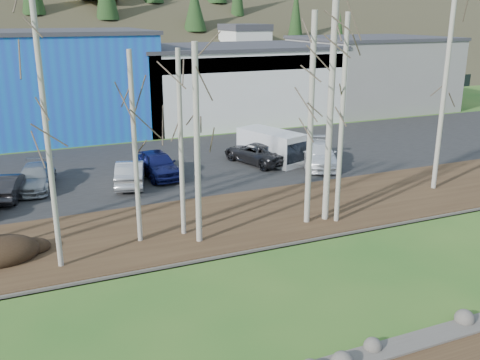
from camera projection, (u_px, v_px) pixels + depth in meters
name	position (u px, v px, depth m)	size (l,w,h in m)	color
river	(256.00, 302.00, 18.48)	(80.00, 8.00, 0.90)	black
far_bank_rocks	(214.00, 255.00, 22.07)	(80.00, 0.80, 0.46)	#47423D
far_bank	(190.00, 226.00, 24.85)	(80.00, 7.00, 0.15)	#382616
parking_lot	(138.00, 169.00, 34.06)	(80.00, 14.00, 0.14)	black
building_blue	(21.00, 84.00, 42.85)	(20.40, 12.24, 8.30)	blue
building_white	(229.00, 82.00, 49.86)	(18.36, 12.24, 6.80)	silver
building_grey	(370.00, 73.00, 55.86)	(14.28, 12.24, 7.30)	gray
birch_3	(47.00, 135.00, 19.28)	(0.20, 0.20, 10.43)	#AAA398
birch_4	(197.00, 147.00, 21.87)	(0.25, 0.25, 8.37)	#AAA398
birch_5	(135.00, 150.00, 21.96)	(0.21, 0.21, 8.08)	#AAA398
birch_6	(342.00, 122.00, 23.97)	(0.22, 0.22, 9.48)	#AAA398
birch_7	(331.00, 94.00, 23.84)	(0.29, 0.29, 11.91)	#AAA398
birch_8	(311.00, 122.00, 23.82)	(0.26, 0.26, 9.55)	#AAA398
birch_9	(446.00, 77.00, 28.29)	(0.26, 0.26, 12.33)	#AAA398
birch_10	(181.00, 145.00, 22.70)	(0.21, 0.21, 8.08)	#AAA398
car_1	(9.00, 186.00, 28.33)	(1.42, 4.06, 1.34)	black
car_3	(35.00, 177.00, 29.85)	(1.85, 4.55, 1.32)	gray
car_4	(158.00, 164.00, 32.04)	(1.84, 4.57, 1.56)	#131851
car_5	(130.00, 173.00, 30.52)	(1.52, 4.36, 1.43)	#AAABAC
car_6	(257.00, 152.00, 35.06)	(2.29, 4.98, 1.38)	#272629
car_7	(319.00, 154.00, 34.41)	(2.11, 5.20, 1.51)	white
van_white	(273.00, 147.00, 35.17)	(3.33, 5.07, 2.05)	white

